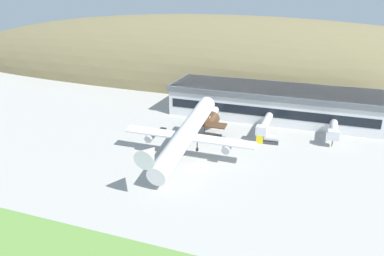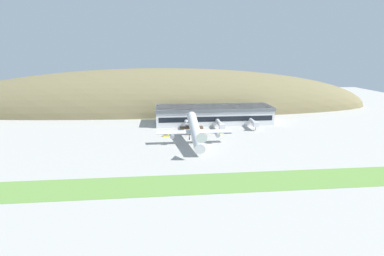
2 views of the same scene
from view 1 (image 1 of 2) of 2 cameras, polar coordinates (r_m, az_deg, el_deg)
ground_plane at (r=102.15m, az=0.77°, el=-6.21°), size 464.85×464.85×0.00m
hill_backdrop at (r=201.14m, az=3.79°, el=7.39°), size 355.46×70.74×66.59m
terminal_building at (r=143.16m, az=12.22°, el=4.10°), size 76.39×22.62×11.38m
jetway_0 at (r=130.17m, az=2.60°, el=1.75°), size 3.38×14.60×5.43m
jetway_1 at (r=125.08m, az=11.04°, el=0.57°), size 3.38×16.59×5.43m
jetway_2 at (r=125.79m, az=20.77°, el=-0.32°), size 3.38×12.96×5.43m
cargo_airplane at (r=105.30m, az=-0.81°, el=-1.00°), size 38.93×52.14×13.85m
service_car_0 at (r=120.70m, az=4.10°, el=-1.51°), size 4.14×2.26×1.68m
service_car_1 at (r=126.78m, az=-4.38°, el=-0.42°), size 3.61×1.68×1.61m
fuel_truck at (r=120.00m, az=11.43°, el=-1.65°), size 7.07×2.62×3.00m
traffic_cone_0 at (r=120.49m, az=-3.13°, el=-1.74°), size 0.52×0.52×0.58m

